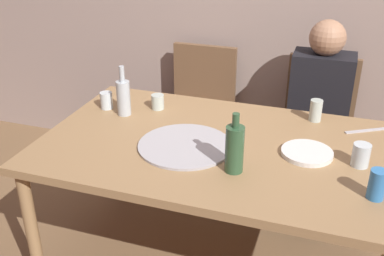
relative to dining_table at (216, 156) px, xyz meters
The scene contains 14 objects.
dining_table is the anchor object (origin of this frame).
pizza_tray 0.17m from the dining_table, 148.07° to the right, with size 0.44×0.44×0.01m, color #ADADB2.
wine_bottle 0.60m from the dining_table, 163.84° to the left, with size 0.07×0.07×0.27m.
beer_bottle 0.31m from the dining_table, 57.20° to the right, with size 0.08×0.08×0.27m.
tumbler_near 0.52m from the dining_table, 145.32° to the left, with size 0.07×0.07×0.08m, color #B7C6BC.
tumbler_far 0.72m from the dining_table, 163.45° to the left, with size 0.07×0.07×0.09m, color silver.
wine_glass 0.65m from the dining_table, ahead, with size 0.08×0.08×0.10m, color silver.
short_glass 0.60m from the dining_table, 44.06° to the left, with size 0.06×0.06×0.11m, color #B7C6BC.
soda_can 0.75m from the dining_table, 18.60° to the right, with size 0.07×0.07×0.12m, color #337AC1.
plate_stack 0.43m from the dining_table, ahead, with size 0.23×0.23×0.02m, color white.
table_knife 0.76m from the dining_table, 28.08° to the left, with size 0.22×0.02×0.01m, color #B7B7BC.
chair_left 1.00m from the dining_table, 112.34° to the left, with size 0.44×0.44×0.90m.
chair_right 1.01m from the dining_table, 65.53° to the left, with size 0.44×0.44×0.90m.
guest_in_sweater 0.87m from the dining_table, 61.38° to the left, with size 0.36×0.56×1.17m.
Camera 1 is at (0.50, -1.85, 1.76)m, focal length 42.93 mm.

